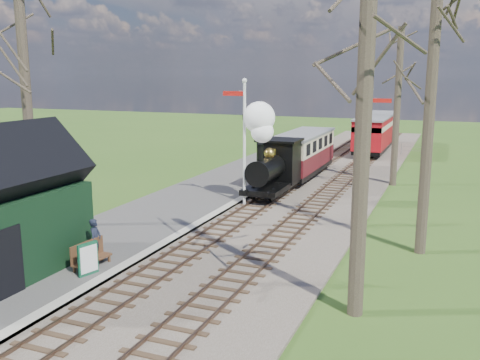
% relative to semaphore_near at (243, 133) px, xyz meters
% --- Properties ---
extents(distant_hills, '(114.40, 48.00, 22.02)m').
position_rel_semaphore_near_xyz_m(distant_hills, '(2.17, 48.38, -19.83)').
color(distant_hills, '#385B23').
rests_on(distant_hills, ground).
extents(ballast_bed, '(8.00, 60.00, 0.10)m').
position_rel_semaphore_near_xyz_m(ballast_bed, '(2.07, 6.00, -3.57)').
color(ballast_bed, brown).
rests_on(ballast_bed, ground).
extents(track_near, '(1.60, 60.00, 0.15)m').
position_rel_semaphore_near_xyz_m(track_near, '(0.77, 6.00, -3.52)').
color(track_near, brown).
rests_on(track_near, ground).
extents(track_far, '(1.60, 60.00, 0.15)m').
position_rel_semaphore_near_xyz_m(track_far, '(3.37, 6.00, -3.52)').
color(track_far, brown).
rests_on(track_far, ground).
extents(platform, '(5.00, 44.00, 0.20)m').
position_rel_semaphore_near_xyz_m(platform, '(-2.73, -2.00, -3.52)').
color(platform, '#474442').
rests_on(platform, ground).
extents(coping_strip, '(0.40, 44.00, 0.21)m').
position_rel_semaphore_near_xyz_m(coping_strip, '(-0.43, -2.00, -3.52)').
color(coping_strip, '#B2AD9E').
rests_on(coping_strip, ground).
extents(semaphore_near, '(1.22, 0.24, 6.22)m').
position_rel_semaphore_near_xyz_m(semaphore_near, '(0.00, 0.00, 0.00)').
color(semaphore_near, silver).
rests_on(semaphore_near, ground).
extents(semaphore_far, '(1.22, 0.24, 5.72)m').
position_rel_semaphore_near_xyz_m(semaphore_far, '(5.14, 6.00, -0.27)').
color(semaphore_far, silver).
rests_on(semaphore_far, ground).
extents(bare_trees, '(15.51, 22.39, 12.00)m').
position_rel_semaphore_near_xyz_m(bare_trees, '(2.10, -5.90, 1.59)').
color(bare_trees, '#382D23').
rests_on(bare_trees, ground).
extents(fence_line, '(12.60, 0.08, 1.00)m').
position_rel_semaphore_near_xyz_m(fence_line, '(1.07, 20.00, -3.07)').
color(fence_line, slate).
rests_on(fence_line, ground).
extents(locomotive, '(1.97, 4.60, 4.93)m').
position_rel_semaphore_near_xyz_m(locomotive, '(0.76, 1.98, -1.37)').
color(locomotive, black).
rests_on(locomotive, ground).
extents(coach, '(2.30, 7.89, 2.42)m').
position_rel_semaphore_near_xyz_m(coach, '(0.77, 8.05, -1.97)').
color(coach, black).
rests_on(coach, ground).
extents(red_carriage_a, '(2.34, 5.79, 2.46)m').
position_rel_semaphore_near_xyz_m(red_carriage_a, '(3.37, 18.85, -1.95)').
color(red_carriage_a, black).
rests_on(red_carriage_a, ground).
extents(red_carriage_b, '(2.34, 5.79, 2.46)m').
position_rel_semaphore_near_xyz_m(red_carriage_b, '(3.37, 24.35, -1.95)').
color(red_carriage_b, black).
rests_on(red_carriage_b, ground).
extents(sign_board, '(0.28, 0.71, 1.05)m').
position_rel_semaphore_near_xyz_m(sign_board, '(-0.96, -10.76, -2.89)').
color(sign_board, '#104B2E').
rests_on(sign_board, platform).
extents(bench, '(0.56, 1.53, 0.86)m').
position_rel_semaphore_near_xyz_m(bench, '(-1.40, -10.14, -3.02)').
color(bench, '#4F301C').
rests_on(bench, platform).
extents(person, '(0.46, 0.60, 1.48)m').
position_rel_semaphore_near_xyz_m(person, '(-1.52, -9.64, -2.68)').
color(person, black).
rests_on(person, platform).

